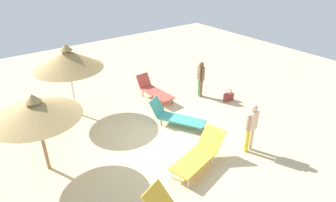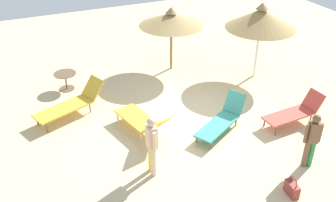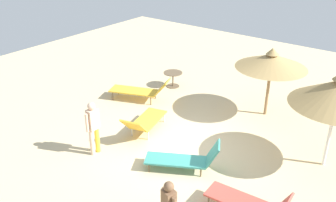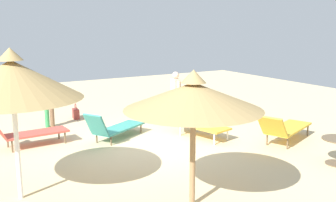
# 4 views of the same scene
# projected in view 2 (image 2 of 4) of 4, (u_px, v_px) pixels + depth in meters

# --- Properties ---
(ground) EXTENTS (24.00, 24.00, 0.10)m
(ground) POSITION_uv_depth(u_px,v_px,m) (190.00, 123.00, 11.51)
(ground) COLOR beige
(parasol_umbrella_near_left) EXTENTS (2.34, 2.34, 2.38)m
(parasol_umbrella_near_left) POSITION_uv_depth(u_px,v_px,m) (171.00, 19.00, 13.63)
(parasol_umbrella_near_left) COLOR olive
(parasol_umbrella_near_left) RESTS_ON ground
(parasol_umbrella_edge) EXTENTS (2.41, 2.41, 2.72)m
(parasol_umbrella_edge) POSITION_uv_depth(u_px,v_px,m) (261.00, 19.00, 12.97)
(parasol_umbrella_edge) COLOR white
(parasol_umbrella_edge) RESTS_ON ground
(lounge_chair_center) EXTENTS (1.99, 1.46, 0.88)m
(lounge_chair_center) POSITION_uv_depth(u_px,v_px,m) (222.00, 119.00, 10.94)
(lounge_chair_center) COLOR teal
(lounge_chair_center) RESTS_ON ground
(lounge_chair_far_right) EXTENTS (2.33, 1.43, 0.91)m
(lounge_chair_far_right) POSITION_uv_depth(u_px,v_px,m) (72.00, 103.00, 11.59)
(lounge_chair_far_right) COLOR gold
(lounge_chair_far_right) RESTS_ON ground
(lounge_chair_near_right) EXTENTS (1.91, 0.70, 0.86)m
(lounge_chair_near_right) POSITION_uv_depth(u_px,v_px,m) (295.00, 112.00, 11.22)
(lounge_chair_near_right) COLOR #CC4C3F
(lounge_chair_near_right) RESTS_ON ground
(lounge_chair_far_left) EXTENTS (1.12, 2.05, 0.87)m
(lounge_chair_far_left) POSITION_uv_depth(u_px,v_px,m) (143.00, 120.00, 10.79)
(lounge_chair_far_left) COLOR gold
(lounge_chair_far_left) RESTS_ON ground
(person_standing_front) EXTENTS (0.42, 0.29, 1.53)m
(person_standing_front) POSITION_uv_depth(u_px,v_px,m) (312.00, 138.00, 9.31)
(person_standing_front) COLOR #338C4C
(person_standing_front) RESTS_ON ground
(person_standing_back) EXTENTS (0.23, 0.48, 1.61)m
(person_standing_back) POSITION_uv_depth(u_px,v_px,m) (152.00, 143.00, 9.05)
(person_standing_back) COLOR yellow
(person_standing_back) RESTS_ON ground
(handbag) EXTENTS (0.23, 0.43, 0.52)m
(handbag) POSITION_uv_depth(u_px,v_px,m) (292.00, 188.00, 8.79)
(handbag) COLOR maroon
(handbag) RESTS_ON ground
(side_table_round) EXTENTS (0.75, 0.75, 0.60)m
(side_table_round) POSITION_uv_depth(u_px,v_px,m) (65.00, 78.00, 13.01)
(side_table_round) COLOR brown
(side_table_round) RESTS_ON ground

